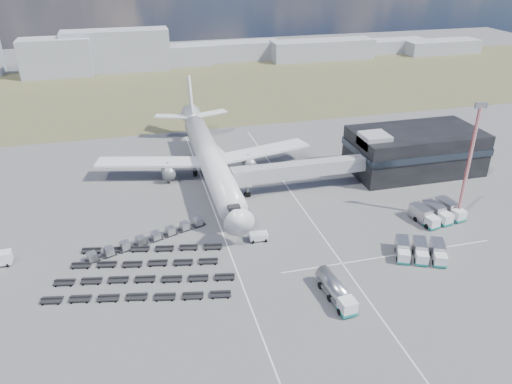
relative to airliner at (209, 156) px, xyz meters
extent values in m
plane|color=#565659|center=(0.00, -32.38, -5.29)|extent=(420.00, 420.00, 0.00)
cube|color=brown|center=(0.00, 77.62, -5.29)|extent=(420.00, 90.00, 0.01)
cube|color=silver|center=(-2.00, -27.38, -5.29)|extent=(0.25, 110.00, 0.01)
cube|color=silver|center=(16.00, -27.38, -5.29)|extent=(0.25, 110.00, 0.01)
cube|color=silver|center=(25.00, -40.38, -5.29)|extent=(40.00, 0.25, 0.01)
cube|color=black|center=(48.00, -8.38, -0.29)|extent=(30.00, 16.00, 10.00)
cube|color=#262D38|center=(48.00, -8.38, 0.91)|extent=(30.40, 16.40, 1.60)
cube|color=#939399|center=(36.00, -10.38, 4.21)|extent=(6.00, 6.00, 3.00)
cube|color=#939399|center=(18.10, -11.88, -0.19)|extent=(29.80, 3.00, 3.00)
cube|color=#939399|center=(4.70, -12.38, -0.19)|extent=(4.00, 3.60, 3.40)
cylinder|color=slate|center=(6.20, -11.88, -2.74)|extent=(0.70, 0.70, 5.10)
cylinder|color=black|center=(6.20, -11.88, -4.84)|extent=(1.40, 0.90, 1.40)
cylinder|color=silver|center=(0.00, -2.38, 0.01)|extent=(5.60, 48.00, 5.60)
cone|color=silver|center=(0.00, -28.88, 0.01)|extent=(5.60, 5.00, 5.60)
cone|color=silver|center=(0.00, 25.62, 0.81)|extent=(5.60, 8.00, 5.60)
cube|color=black|center=(0.00, -26.88, 0.81)|extent=(2.20, 2.00, 0.80)
cube|color=silver|center=(-13.00, 2.62, -1.19)|extent=(25.59, 11.38, 0.50)
cube|color=silver|center=(13.00, 2.62, -1.19)|extent=(25.59, 11.38, 0.50)
cylinder|color=slate|center=(-9.50, 0.62, -2.89)|extent=(3.00, 5.00, 3.00)
cylinder|color=slate|center=(9.50, 0.62, -2.89)|extent=(3.00, 5.00, 3.00)
cube|color=silver|center=(-5.50, 27.62, 1.21)|extent=(9.49, 5.63, 0.35)
cube|color=silver|center=(5.50, 27.62, 1.21)|extent=(9.49, 5.63, 0.35)
cube|color=silver|center=(0.00, 28.62, 6.51)|extent=(0.50, 9.06, 11.45)
cylinder|color=slate|center=(0.00, -23.38, -4.04)|extent=(0.50, 0.50, 2.50)
cylinder|color=slate|center=(-3.20, 1.62, -4.04)|extent=(0.60, 0.60, 2.50)
cylinder|color=slate|center=(3.20, 1.62, -4.04)|extent=(0.60, 0.60, 2.50)
cylinder|color=black|center=(0.00, -23.38, -4.79)|extent=(0.50, 1.20, 1.20)
cube|color=#999CA7|center=(-42.77, 112.11, 2.16)|extent=(27.54, 12.00, 14.90)
cube|color=#999CA7|center=(-19.02, 115.41, 3.05)|extent=(43.27, 12.00, 16.68)
cube|color=#999CA7|center=(8.49, 119.68, -1.03)|extent=(26.74, 12.00, 8.52)
cube|color=#999CA7|center=(36.07, 123.35, -1.28)|extent=(36.02, 12.00, 8.03)
cube|color=#999CA7|center=(72.87, 114.71, -0.94)|extent=(47.94, 12.00, 8.70)
cube|color=#999CA7|center=(102.72, 121.59, -2.27)|extent=(53.57, 12.00, 6.04)
cube|color=#999CA7|center=(134.49, 113.01, -2.16)|extent=(36.86, 12.00, 6.26)
cube|color=silver|center=(11.45, -52.59, -3.86)|extent=(2.54, 2.54, 2.26)
cube|color=#14736A|center=(11.45, -52.59, -4.75)|extent=(2.64, 2.64, 0.49)
cylinder|color=#A5A5AA|center=(11.08, -47.78, -3.42)|extent=(3.02, 7.55, 2.46)
cube|color=slate|center=(11.08, -47.78, -4.55)|extent=(2.92, 7.54, 0.34)
cylinder|color=black|center=(11.19, -49.25, -4.80)|extent=(2.64, 1.28, 1.08)
cube|color=silver|center=(3.99, -29.58, -4.53)|extent=(3.52, 2.13, 1.52)
cube|color=silver|center=(3.26, 8.20, -3.57)|extent=(3.77, 6.83, 3.01)
cube|color=#14736A|center=(3.26, 8.20, -4.81)|extent=(3.89, 6.95, 0.48)
cube|color=silver|center=(26.26, -42.75, -4.14)|extent=(2.65, 2.60, 1.95)
cube|color=#14736A|center=(26.26, -42.75, -4.89)|extent=(2.77, 2.72, 0.40)
cube|color=#A5A5AA|center=(27.50, -39.91, -3.78)|extent=(3.58, 4.59, 2.31)
cube|color=silver|center=(29.02, -43.96, -4.14)|extent=(2.65, 2.60, 1.95)
cube|color=#14736A|center=(29.02, -43.96, -4.89)|extent=(2.77, 2.72, 0.40)
cube|color=#A5A5AA|center=(30.26, -41.11, -3.78)|extent=(3.58, 4.59, 2.31)
cube|color=silver|center=(31.79, -45.16, -4.14)|extent=(2.65, 2.60, 1.95)
cube|color=#14736A|center=(31.79, -45.16, -4.89)|extent=(2.77, 2.72, 0.40)
cube|color=#A5A5AA|center=(33.03, -42.32, -3.78)|extent=(3.58, 4.59, 2.31)
cube|color=silver|center=(37.42, -33.78, -4.02)|extent=(2.60, 2.52, 2.15)
cube|color=#14736A|center=(37.42, -33.78, -4.85)|extent=(2.71, 2.63, 0.44)
cube|color=#A5A5AA|center=(36.82, -30.40, -3.63)|extent=(3.10, 4.85, 2.55)
cube|color=silver|center=(40.70, -33.19, -4.02)|extent=(2.60, 2.52, 2.15)
cube|color=#14736A|center=(40.70, -33.19, -4.85)|extent=(2.71, 2.63, 0.44)
cube|color=#A5A5AA|center=(40.10, -29.82, -3.63)|extent=(3.10, 4.85, 2.55)
cube|color=silver|center=(43.98, -32.61, -4.02)|extent=(2.60, 2.52, 2.15)
cube|color=#14736A|center=(43.98, -32.61, -4.85)|extent=(2.71, 2.63, 0.44)
cube|color=#A5A5AA|center=(43.38, -29.24, -3.63)|extent=(3.10, 4.85, 2.55)
cube|color=black|center=(-25.52, -28.97, -5.01)|extent=(2.79, 2.25, 0.17)
cube|color=#A5A5AA|center=(-25.52, -28.97, -4.22)|extent=(1.92, 1.92, 1.40)
cube|color=black|center=(-22.73, -27.91, -5.01)|extent=(2.79, 2.25, 0.17)
cube|color=#A5A5AA|center=(-22.73, -27.91, -4.22)|extent=(1.92, 1.92, 1.40)
cube|color=black|center=(-19.95, -26.86, -5.01)|extent=(2.79, 2.25, 0.17)
cube|color=#A5A5AA|center=(-19.95, -26.86, -4.22)|extent=(1.92, 1.92, 1.40)
cube|color=black|center=(-17.17, -25.81, -5.01)|extent=(2.79, 2.25, 0.17)
cube|color=#A5A5AA|center=(-17.17, -25.81, -4.22)|extent=(1.92, 1.92, 1.40)
cube|color=black|center=(-14.38, -24.76, -5.01)|extent=(2.79, 2.25, 0.17)
cube|color=#A5A5AA|center=(-14.38, -24.76, -4.22)|extent=(1.92, 1.92, 1.40)
cube|color=black|center=(-11.60, -23.70, -5.01)|extent=(2.79, 2.25, 0.17)
cube|color=#A5A5AA|center=(-11.60, -23.70, -4.22)|extent=(1.92, 1.92, 1.40)
cube|color=black|center=(-8.81, -22.65, -5.01)|extent=(2.79, 2.25, 0.17)
cube|color=#A5A5AA|center=(-8.81, -22.65, -4.22)|extent=(1.92, 1.92, 1.40)
cube|color=black|center=(-6.03, -21.60, -5.01)|extent=(2.79, 2.25, 0.17)
cube|color=#A5A5AA|center=(-6.03, -21.60, -4.22)|extent=(1.92, 1.92, 1.40)
cube|color=black|center=(-18.59, -41.06, -4.90)|extent=(29.93, 7.62, 0.78)
cube|color=black|center=(-17.69, -36.62, -4.90)|extent=(29.93, 7.62, 0.78)
cube|color=black|center=(-16.78, -32.18, -4.90)|extent=(25.70, 6.76, 0.78)
cube|color=black|center=(-15.88, -27.74, -4.90)|extent=(25.70, 6.76, 0.78)
cylinder|color=#B01C1D|center=(44.40, -31.89, 6.25)|extent=(0.65, 0.65, 23.08)
cube|color=slate|center=(44.40, -31.89, 18.07)|extent=(2.27, 0.88, 1.11)
cube|color=#565659|center=(44.40, -31.89, -5.15)|extent=(1.85, 1.85, 0.28)
camera|label=1|loc=(-16.24, -105.24, 44.41)|focal=35.00mm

